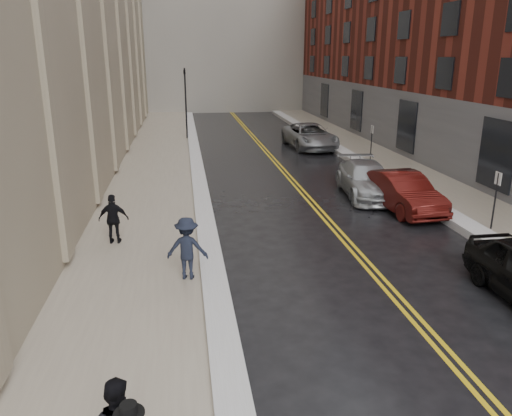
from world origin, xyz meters
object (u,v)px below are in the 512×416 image
object	(u,v)px
car_silver_far	(310,136)
pedestrian_b	(187,248)
car_maroon	(402,192)
pedestrian_c	(114,219)
car_silver_near	(366,179)

from	to	relation	value
car_silver_far	pedestrian_b	distance (m)	21.83
car_maroon	pedestrian_b	bearing A→B (deg)	-152.03
car_silver_far	pedestrian_c	world-z (taller)	pedestrian_c
car_maroon	car_silver_far	xyz separation A→B (m)	(-0.22, 14.46, 0.05)
car_silver_near	pedestrian_c	size ratio (longest dim) A/B	3.10
pedestrian_b	pedestrian_c	xyz separation A→B (m)	(-2.34, 3.09, -0.06)
car_maroon	car_silver_near	world-z (taller)	car_maroon
car_silver_near	car_maroon	bearing A→B (deg)	-68.06
car_maroon	pedestrian_c	world-z (taller)	pedestrian_c
car_silver_far	pedestrian_c	xyz separation A→B (m)	(-10.89, -17.00, 0.16)
pedestrian_c	car_silver_near	bearing A→B (deg)	-151.02
car_silver_far	pedestrian_b	bearing A→B (deg)	-116.28
car_silver_far	pedestrian_c	distance (m)	20.19
car_silver_near	car_silver_far	size ratio (longest dim) A/B	0.87
car_silver_near	pedestrian_c	bearing A→B (deg)	-148.85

